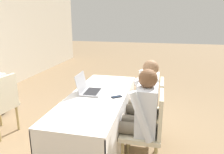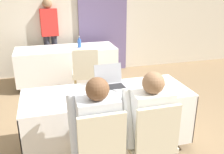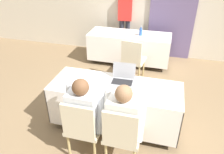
# 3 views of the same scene
# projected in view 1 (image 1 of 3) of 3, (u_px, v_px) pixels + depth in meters

# --- Properties ---
(ground_plane) EXTENTS (24.00, 24.00, 0.00)m
(ground_plane) POSITION_uv_depth(u_px,v_px,m) (98.00, 146.00, 2.92)
(ground_plane) COLOR #846B4C
(conference_table_near) EXTENTS (1.88, 0.70, 0.72)m
(conference_table_near) POSITION_uv_depth(u_px,v_px,m) (98.00, 109.00, 2.77)
(conference_table_near) COLOR white
(conference_table_near) RESTS_ON ground_plane
(laptop) EXTENTS (0.34, 0.31, 0.25)m
(laptop) POSITION_uv_depth(u_px,v_px,m) (89.00, 89.00, 2.81)
(laptop) COLOR #99999E
(laptop) RESTS_ON conference_table_near
(cell_phone) EXTENTS (0.13, 0.14, 0.01)m
(cell_phone) POSITION_uv_depth(u_px,v_px,m) (117.00, 97.00, 2.66)
(cell_phone) COLOR black
(cell_phone) RESTS_ON conference_table_near
(paper_beside_laptop) EXTENTS (0.24, 0.32, 0.00)m
(paper_beside_laptop) POSITION_uv_depth(u_px,v_px,m) (105.00, 88.00, 2.98)
(paper_beside_laptop) COLOR white
(paper_beside_laptop) RESTS_ON conference_table_near
(paper_centre_table) EXTENTS (0.29, 0.34, 0.00)m
(paper_centre_table) POSITION_uv_depth(u_px,v_px,m) (119.00, 79.00, 3.41)
(paper_centre_table) COLOR white
(paper_centre_table) RESTS_ON conference_table_near
(paper_left_edge) EXTENTS (0.25, 0.32, 0.00)m
(paper_left_edge) POSITION_uv_depth(u_px,v_px,m) (99.00, 108.00, 2.36)
(paper_left_edge) COLOR white
(paper_left_edge) RESTS_ON conference_table_near
(chair_near_left) EXTENTS (0.44, 0.44, 0.89)m
(chair_near_left) POSITION_uv_depth(u_px,v_px,m) (148.00, 128.00, 2.41)
(chair_near_left) COLOR tan
(chair_near_left) RESTS_ON ground_plane
(chair_near_right) EXTENTS (0.44, 0.44, 0.89)m
(chair_near_right) POSITION_uv_depth(u_px,v_px,m) (151.00, 110.00, 2.88)
(chair_near_right) COLOR tan
(chair_near_right) RESTS_ON ground_plane
(chair_far_spare) EXTENTS (0.49, 0.49, 0.89)m
(chair_far_spare) POSITION_uv_depth(u_px,v_px,m) (0.00, 103.00, 3.09)
(chair_far_spare) COLOR tan
(chair_far_spare) RESTS_ON ground_plane
(person_checkered_shirt) EXTENTS (0.50, 0.52, 1.15)m
(person_checkered_shirt) POSITION_uv_depth(u_px,v_px,m) (139.00, 113.00, 2.39)
(person_checkered_shirt) COLOR #665B4C
(person_checkered_shirt) RESTS_ON ground_plane
(person_white_shirt) EXTENTS (0.50, 0.52, 1.15)m
(person_white_shirt) POSITION_uv_depth(u_px,v_px,m) (143.00, 98.00, 2.86)
(person_white_shirt) COLOR #665B4C
(person_white_shirt) RESTS_ON ground_plane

